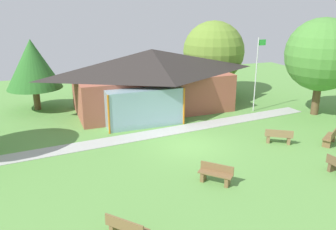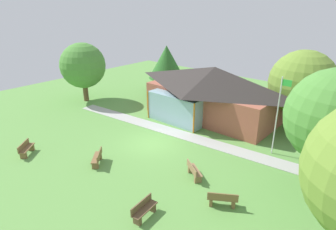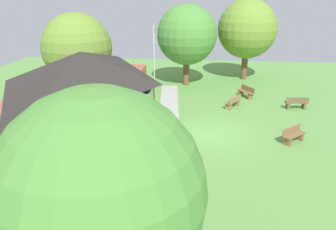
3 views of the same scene
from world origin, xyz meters
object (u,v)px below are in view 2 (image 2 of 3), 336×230
at_px(bench_mid_right, 194,171).
at_px(bench_front_left, 26,149).
at_px(tree_behind_pavilion_right, 302,83).
at_px(bench_front_center, 98,158).
at_px(tree_behind_pavilion_left, 167,62).
at_px(pavilion, 212,92).
at_px(bench_front_right, 144,210).
at_px(tree_west_hedge, 83,66).
at_px(bench_lawn_far_right, 222,199).
at_px(tree_east_hedge, 336,118).
at_px(flagpole, 278,113).

relative_size(bench_mid_right, bench_front_left, 1.04).
relative_size(bench_front_left, tree_behind_pavilion_right, 0.23).
xyz_separation_m(bench_front_center, tree_behind_pavilion_left, (-6.95, 14.54, 2.95)).
height_order(pavilion, bench_front_right, pavilion).
distance_m(pavilion, bench_mid_right, 9.98).
bearing_deg(bench_front_center, tree_west_hedge, 15.43).
relative_size(bench_lawn_far_right, tree_east_hedge, 0.23).
height_order(flagpole, bench_front_right, flagpole).
xyz_separation_m(bench_mid_right, tree_behind_pavilion_right, (1.88, 11.42, 3.19)).
height_order(bench_front_center, bench_lawn_far_right, same).
xyz_separation_m(bench_front_left, tree_east_hedge, (15.88, 8.61, 3.78)).
relative_size(pavilion, bench_lawn_far_right, 7.85).
bearing_deg(bench_lawn_far_right, bench_front_right, -160.13).
relative_size(bench_front_right, tree_east_hedge, 0.23).
xyz_separation_m(pavilion, tree_east_hedge, (10.37, -5.15, 1.89)).
height_order(bench_front_center, tree_behind_pavilion_left, tree_behind_pavilion_left).
bearing_deg(pavilion, tree_east_hedge, -26.40).
distance_m(tree_behind_pavilion_right, tree_behind_pavilion_left, 14.28).
bearing_deg(bench_front_left, tree_west_hedge, 175.13).
height_order(pavilion, bench_lawn_far_right, pavilion).
bearing_deg(bench_lawn_far_right, bench_front_center, 158.73).
distance_m(bench_lawn_far_right, tree_behind_pavilion_left, 20.03).
height_order(pavilion, tree_west_hedge, tree_west_hedge).
bearing_deg(bench_front_center, tree_behind_pavilion_right, -70.37).
relative_size(tree_behind_pavilion_left, tree_east_hedge, 0.77).
relative_size(bench_front_center, bench_front_left, 0.98).
xyz_separation_m(flagpole, tree_behind_pavilion_right, (-0.42, 5.67, 0.68)).
distance_m(bench_mid_right, tree_west_hedge, 17.36).
bearing_deg(pavilion, bench_lawn_far_right, -54.27).
bearing_deg(flagpole, bench_front_center, -132.42).
height_order(bench_front_center, tree_west_hedge, tree_west_hedge).
xyz_separation_m(bench_lawn_far_right, tree_east_hedge, (3.28, 4.70, 3.78)).
distance_m(bench_front_right, tree_behind_pavilion_right, 16.06).
relative_size(flagpole, bench_front_center, 3.76).
bearing_deg(tree_east_hedge, bench_front_center, -150.98).
bearing_deg(tree_west_hedge, bench_front_right, -26.51).
bearing_deg(pavilion, tree_behind_pavilion_right, 23.02).
relative_size(bench_lawn_far_right, bench_mid_right, 1.01).
distance_m(bench_front_right, bench_front_left, 10.24).
distance_m(bench_mid_right, tree_behind_pavilion_left, 17.38).
relative_size(bench_front_right, tree_west_hedge, 0.26).
xyz_separation_m(bench_mid_right, bench_front_left, (-10.02, -5.06, 0.00)).
bearing_deg(bench_front_left, bench_lawn_far_right, 66.93).
bearing_deg(bench_lawn_far_right, bench_front_left, 164.94).
distance_m(tree_behind_pavilion_right, tree_west_hedge, 19.83).
bearing_deg(tree_west_hedge, tree_behind_pavilion_left, 61.56).
xyz_separation_m(bench_mid_right, bench_front_right, (0.19, -4.23, 0.00)).
distance_m(bench_mid_right, bench_front_left, 11.23).
bearing_deg(tree_behind_pavilion_right, tree_behind_pavilion_left, 178.34).
bearing_deg(tree_behind_pavilion_right, tree_west_hedge, -158.43).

